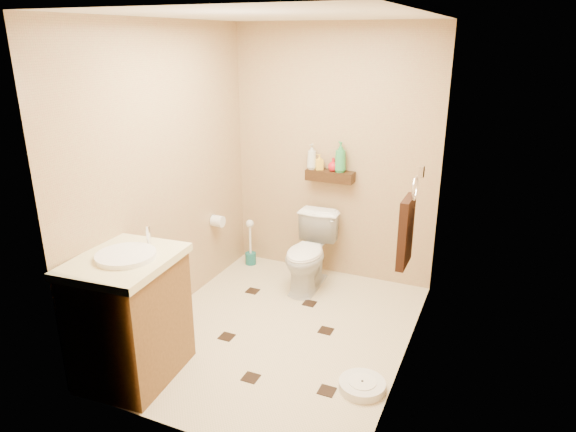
% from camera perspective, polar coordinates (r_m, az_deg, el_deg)
% --- Properties ---
extents(ground, '(2.50, 2.50, 0.00)m').
position_cam_1_polar(ground, '(4.28, -1.00, -12.66)').
color(ground, beige).
rests_on(ground, ground).
extents(wall_back, '(2.00, 0.04, 2.40)m').
position_cam_1_polar(wall_back, '(4.91, 5.07, 6.71)').
color(wall_back, tan).
rests_on(wall_back, ground).
extents(wall_front, '(2.00, 0.04, 2.40)m').
position_cam_1_polar(wall_front, '(2.76, -12.06, -3.85)').
color(wall_front, tan).
rests_on(wall_front, ground).
extents(wall_left, '(0.04, 2.50, 2.40)m').
position_cam_1_polar(wall_left, '(4.28, -13.37, 4.38)').
color(wall_left, tan).
rests_on(wall_left, ground).
extents(wall_right, '(0.04, 2.50, 2.40)m').
position_cam_1_polar(wall_right, '(3.50, 13.93, 0.99)').
color(wall_right, tan).
rests_on(wall_right, ground).
extents(ceiling, '(2.00, 2.50, 0.02)m').
position_cam_1_polar(ceiling, '(3.63, -1.24, 21.42)').
color(ceiling, silver).
rests_on(ceiling, wall_back).
extents(wall_shelf, '(0.46, 0.14, 0.10)m').
position_cam_1_polar(wall_shelf, '(4.88, 4.70, 4.46)').
color(wall_shelf, '#38200F').
rests_on(wall_shelf, wall_back).
extents(floor_accents, '(1.24, 1.27, 0.01)m').
position_cam_1_polar(floor_accents, '(4.24, -0.74, -12.98)').
color(floor_accents, black).
rests_on(floor_accents, ground).
extents(toilet, '(0.41, 0.70, 0.70)m').
position_cam_1_polar(toilet, '(4.82, 2.35, -4.13)').
color(toilet, white).
rests_on(toilet, ground).
extents(vanity, '(0.66, 0.78, 1.04)m').
position_cam_1_polar(vanity, '(3.73, -17.11, -10.54)').
color(vanity, brown).
rests_on(vanity, ground).
extents(bathroom_scale, '(0.32, 0.32, 0.06)m').
position_cam_1_polar(bathroom_scale, '(3.70, 8.23, -18.12)').
color(bathroom_scale, white).
rests_on(bathroom_scale, ground).
extents(toilet_brush, '(0.11, 0.11, 0.49)m').
position_cam_1_polar(toilet_brush, '(5.38, -4.19, -3.63)').
color(toilet_brush, '#18605F').
rests_on(toilet_brush, ground).
extents(towel_ring, '(0.12, 0.30, 0.76)m').
position_cam_1_polar(towel_ring, '(3.83, 13.04, -1.38)').
color(towel_ring, silver).
rests_on(towel_ring, wall_right).
extents(toilet_paper, '(0.12, 0.11, 0.12)m').
position_cam_1_polar(toilet_paper, '(4.94, -7.82, -0.56)').
color(toilet_paper, white).
rests_on(toilet_paper, wall_left).
extents(bottle_a, '(0.11, 0.11, 0.24)m').
position_cam_1_polar(bottle_a, '(4.90, 2.67, 6.63)').
color(bottle_a, beige).
rests_on(bottle_a, wall_shelf).
extents(bottle_b, '(0.09, 0.09, 0.15)m').
position_cam_1_polar(bottle_b, '(4.88, 3.50, 6.02)').
color(bottle_b, yellow).
rests_on(bottle_b, wall_shelf).
extents(bottle_c, '(0.13, 0.13, 0.13)m').
position_cam_1_polar(bottle_c, '(4.84, 5.06, 5.72)').
color(bottle_c, red).
rests_on(bottle_c, wall_shelf).
extents(bottle_d, '(0.16, 0.16, 0.28)m').
position_cam_1_polar(bottle_d, '(4.80, 5.85, 6.55)').
color(bottle_d, '#2E8A4A').
rests_on(bottle_d, wall_shelf).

